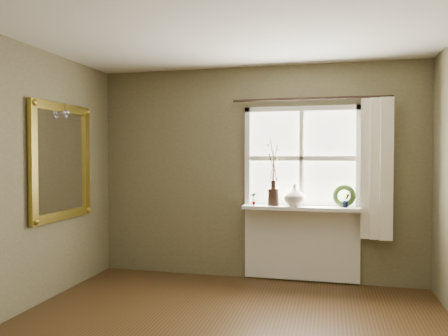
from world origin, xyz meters
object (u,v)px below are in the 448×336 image
cream_vase (295,195)px  gilt_mirror (62,161)px  dark_jug (273,197)px  wreath (344,198)px

cream_vase → gilt_mirror: size_ratio=0.21×
dark_jug → wreath: wreath is taller
wreath → gilt_mirror: size_ratio=0.21×
dark_jug → gilt_mirror: gilt_mirror is taller
cream_vase → gilt_mirror: (-2.44, -0.96, 0.40)m
dark_jug → cream_vase: size_ratio=0.78×
cream_vase → wreath: (0.56, 0.04, -0.03)m
dark_jug → cream_vase: cream_vase is taller
cream_vase → gilt_mirror: bearing=-158.6°
wreath → gilt_mirror: 3.20m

